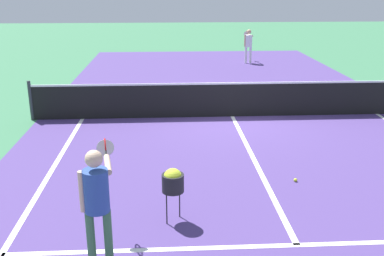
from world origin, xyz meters
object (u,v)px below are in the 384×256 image
(player_near, at_px, (97,195))
(player_far, at_px, (248,42))
(tennis_ball_mid_court, at_px, (295,180))
(net, at_px, (233,99))
(ball_hopper, at_px, (173,181))

(player_near, distance_m, player_far, 15.85)
(player_near, height_order, tennis_ball_mid_court, player_near)
(player_far, bearing_deg, net, -102.86)
(net, xyz_separation_m, player_far, (1.94, 8.48, 0.44))
(player_far, height_order, ball_hopper, player_far)
(player_far, relative_size, tennis_ball_mid_court, 22.98)
(net, height_order, ball_hopper, net)
(net, relative_size, tennis_ball_mid_court, 166.15)
(player_far, relative_size, ball_hopper, 1.73)
(ball_hopper, bearing_deg, net, 72.74)
(player_far, xyz_separation_m, ball_hopper, (-3.67, -14.08, -0.26))
(ball_hopper, height_order, tennis_ball_mid_court, ball_hopper)
(net, bearing_deg, player_near, -112.13)
(ball_hopper, bearing_deg, tennis_ball_mid_court, 29.36)
(net, distance_m, player_near, 7.22)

